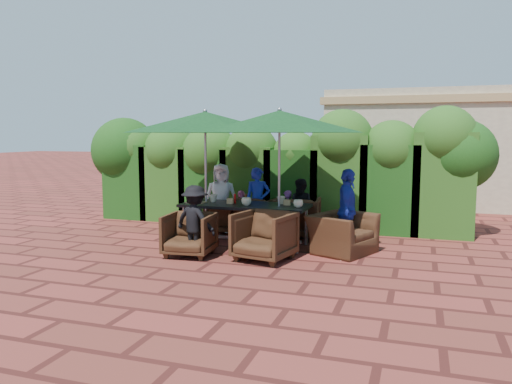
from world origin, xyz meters
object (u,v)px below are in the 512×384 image
(dining_table, at_px, (245,208))
(chair_end_right, at_px, (342,227))
(umbrella_left, at_px, (205,122))
(chair_far_left, at_px, (225,215))
(umbrella_right, at_px, (279,122))
(chair_far_right, at_px, (297,215))
(chair_near_right, at_px, (264,234))
(chair_far_mid, at_px, (256,214))
(chair_near_left, at_px, (189,232))

(dining_table, height_order, chair_end_right, chair_end_right)
(dining_table, distance_m, umbrella_left, 1.72)
(chair_far_left, bearing_deg, umbrella_right, 135.99)
(umbrella_left, bearing_deg, chair_far_left, 90.06)
(chair_far_right, bearing_deg, chair_near_right, 81.07)
(chair_far_left, bearing_deg, chair_far_mid, 172.36)
(chair_far_right, bearing_deg, chair_near_left, 49.74)
(umbrella_left, bearing_deg, chair_far_mid, 54.94)
(chair_far_left, bearing_deg, umbrella_left, 80.38)
(chair_far_mid, height_order, chair_near_right, chair_near_right)
(umbrella_right, relative_size, chair_far_mid, 3.37)
(chair_far_mid, distance_m, chair_far_right, 0.84)
(dining_table, relative_size, chair_far_left, 3.09)
(chair_far_left, xyz_separation_m, chair_end_right, (2.53, -0.97, 0.07))
(umbrella_left, bearing_deg, chair_far_right, 32.73)
(dining_table, xyz_separation_m, chair_near_left, (-0.60, -1.05, -0.28))
(dining_table, relative_size, umbrella_left, 0.78)
(dining_table, xyz_separation_m, chair_far_right, (0.74, 0.94, -0.24))
(chair_near_left, distance_m, chair_end_right, 2.57)
(dining_table, relative_size, chair_near_right, 2.67)
(chair_far_right, relative_size, chair_end_right, 0.85)
(chair_near_left, relative_size, chair_near_right, 0.91)
(chair_far_left, bearing_deg, chair_end_right, 149.25)
(umbrella_left, height_order, chair_far_mid, umbrella_left)
(dining_table, xyz_separation_m, chair_far_mid, (-0.09, 0.93, -0.25))
(chair_far_mid, height_order, chair_near_left, chair_far_mid)
(chair_near_left, bearing_deg, chair_far_right, 50.63)
(chair_end_right, bearing_deg, umbrella_left, 112.30)
(umbrella_right, relative_size, chair_near_right, 3.31)
(umbrella_right, bearing_deg, chair_end_right, -0.50)
(chair_near_left, distance_m, chair_near_right, 1.27)
(dining_table, bearing_deg, chair_near_right, -55.23)
(dining_table, height_order, chair_near_right, chair_near_right)
(chair_far_mid, bearing_deg, chair_far_left, 8.07)
(chair_near_left, height_order, chair_near_right, chair_near_right)
(chair_far_right, xyz_separation_m, chair_end_right, (1.02, -1.01, 0.01))
(chair_far_right, distance_m, chair_near_right, 1.89)
(chair_far_left, height_order, chair_far_right, chair_far_right)
(chair_near_left, height_order, chair_end_right, chair_end_right)
(umbrella_right, bearing_deg, chair_far_right, 84.77)
(umbrella_left, distance_m, chair_far_left, 2.06)
(chair_far_mid, distance_m, chair_near_right, 2.02)
(chair_near_left, bearing_deg, chair_far_left, 89.16)
(chair_far_mid, xyz_separation_m, chair_near_left, (-0.51, -1.98, -0.03))
(chair_far_right, bearing_deg, umbrella_right, 78.45)
(chair_far_left, distance_m, chair_far_mid, 0.67)
(chair_near_left, bearing_deg, dining_table, 54.80)
(chair_end_right, bearing_deg, chair_far_right, 68.64)
(dining_table, bearing_deg, chair_far_left, 130.07)
(chair_far_mid, relative_size, chair_end_right, 0.83)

